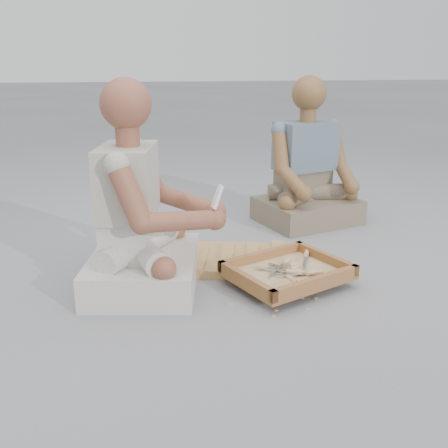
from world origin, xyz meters
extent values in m
plane|color=gray|center=(0.00, 0.00, 0.00)|extent=(60.00, 60.00, 0.00)
cube|color=#A67340|center=(0.11, 0.43, 0.02)|extent=(0.73, 0.59, 0.04)
cube|color=brown|center=(0.25, 0.13, 0.05)|extent=(0.61, 0.55, 0.02)
cube|color=brown|center=(0.19, 0.30, 0.08)|extent=(0.48, 0.20, 0.05)
cube|color=brown|center=(0.32, -0.05, 0.08)|extent=(0.48, 0.20, 0.05)
cube|color=brown|center=(0.47, 0.21, 0.08)|extent=(0.17, 0.39, 0.05)
cube|color=brown|center=(0.03, 0.05, 0.08)|extent=(0.17, 0.39, 0.05)
cube|color=#D6AD7E|center=(0.25, 0.13, 0.06)|extent=(0.54, 0.48, 0.01)
cube|color=silver|center=(0.21, 0.11, 0.07)|extent=(0.14, 0.08, 0.00)
cylinder|color=tan|center=(0.31, 0.16, 0.07)|extent=(0.07, 0.05, 0.02)
cube|color=silver|center=(0.21, 0.19, 0.07)|extent=(0.15, 0.02, 0.00)
cylinder|color=tan|center=(0.32, 0.19, 0.07)|extent=(0.07, 0.03, 0.02)
cube|color=silver|center=(0.21, 0.15, 0.07)|extent=(0.05, 0.15, 0.00)
cylinder|color=tan|center=(0.24, 0.04, 0.07)|extent=(0.04, 0.07, 0.02)
cube|color=silver|center=(0.21, 0.16, 0.07)|extent=(0.11, 0.12, 0.00)
cylinder|color=tan|center=(0.29, 0.24, 0.07)|extent=(0.06, 0.07, 0.02)
cube|color=silver|center=(0.18, 0.15, 0.08)|extent=(0.14, 0.09, 0.00)
cylinder|color=tan|center=(0.27, 0.10, 0.08)|extent=(0.07, 0.06, 0.02)
cube|color=silver|center=(0.24, 0.18, 0.07)|extent=(0.10, 0.13, 0.00)
cylinder|color=tan|center=(0.31, 0.09, 0.07)|extent=(0.06, 0.07, 0.02)
cube|color=silver|center=(0.36, 0.19, 0.08)|extent=(0.08, 0.14, 0.00)
cylinder|color=tan|center=(0.41, 0.29, 0.08)|extent=(0.05, 0.07, 0.02)
cube|color=silver|center=(0.25, 0.07, 0.08)|extent=(0.15, 0.02, 0.00)
cylinder|color=tan|center=(0.36, 0.07, 0.08)|extent=(0.07, 0.03, 0.02)
cube|color=#D6AD7E|center=(0.60, 0.40, 0.00)|extent=(0.02, 0.02, 0.00)
cube|color=#D6AD7E|center=(0.25, -0.12, 0.00)|extent=(0.02, 0.02, 0.00)
cube|color=#D6AD7E|center=(-0.05, -0.01, 0.00)|extent=(0.02, 0.02, 0.00)
cube|color=#D6AD7E|center=(0.27, -0.01, 0.00)|extent=(0.02, 0.02, 0.00)
cube|color=#D6AD7E|center=(0.10, -0.15, 0.00)|extent=(0.02, 0.02, 0.00)
cube|color=#D6AD7E|center=(0.31, 0.22, 0.00)|extent=(0.02, 0.02, 0.00)
cube|color=#D6AD7E|center=(0.12, -0.10, 0.00)|extent=(0.02, 0.02, 0.00)
cube|color=#D6AD7E|center=(0.09, 0.08, 0.00)|extent=(0.02, 0.02, 0.00)
cube|color=#D6AD7E|center=(-0.09, 0.38, 0.00)|extent=(0.02, 0.02, 0.00)
cube|color=#D6AD7E|center=(0.15, 0.36, 0.00)|extent=(0.02, 0.02, 0.00)
cube|color=#D6AD7E|center=(0.57, 0.21, 0.00)|extent=(0.02, 0.02, 0.00)
cube|color=#D6AD7E|center=(0.32, -0.03, 0.00)|extent=(0.02, 0.02, 0.00)
cube|color=beige|center=(-0.39, 0.28, 0.08)|extent=(0.59, 0.68, 0.15)
cube|color=beige|center=(-0.45, 0.30, 0.24)|extent=(0.27, 0.36, 0.18)
cube|color=beige|center=(-0.44, 0.29, 0.49)|extent=(0.30, 0.41, 0.31)
sphere|color=brown|center=(-0.43, 0.29, 0.82)|extent=(0.21, 0.21, 0.21)
sphere|color=brown|center=(-0.05, 0.27, 0.34)|extent=(0.10, 0.10, 0.10)
sphere|color=brown|center=(-0.08, 0.15, 0.34)|extent=(0.10, 0.10, 0.10)
cube|color=#766755|center=(0.72, 1.03, 0.08)|extent=(0.68, 0.59, 0.15)
cube|color=#766755|center=(0.70, 1.09, 0.24)|extent=(0.36, 0.28, 0.18)
cube|color=slate|center=(0.70, 1.08, 0.48)|extent=(0.41, 0.30, 0.30)
sphere|color=brown|center=(0.71, 1.07, 0.81)|extent=(0.21, 0.21, 0.21)
sphere|color=brown|center=(0.94, 0.88, 0.25)|extent=(0.09, 0.09, 0.09)
sphere|color=brown|center=(0.59, 0.79, 0.25)|extent=(0.09, 0.09, 0.09)
cube|color=white|center=(-0.07, 0.15, 0.44)|extent=(0.05, 0.04, 0.10)
cube|color=black|center=(-0.07, 0.15, 0.45)|extent=(0.02, 0.03, 0.03)
camera|label=1|loc=(-0.51, -1.86, 0.97)|focal=40.00mm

